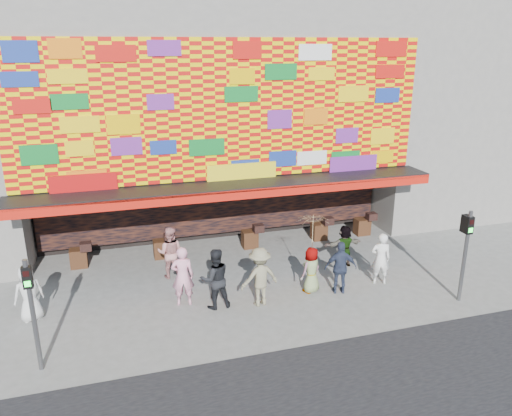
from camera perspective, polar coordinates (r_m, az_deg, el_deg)
The scene contains 15 objects.
ground at distance 15.90m, azimuth 0.39°, elevation -11.05°, with size 90.00×90.00×0.00m, color slate.
shop_building at distance 21.96m, azimuth -5.95°, elevation 11.50°, with size 15.20×9.40×10.00m.
neighbor_right at distance 27.32m, azimuth 22.73°, elevation 13.16°, with size 11.00×8.00×12.00m, color gray.
signal_left at distance 13.34m, azimuth -24.29°, elevation -9.89°, with size 0.22×0.20×3.00m.
signal_right at distance 16.69m, azimuth 22.89°, elevation -4.04°, with size 0.22×0.20×3.00m.
ped_a at distance 16.18m, azimuth -24.53°, elevation -8.86°, with size 0.84×0.55×1.73m, color silver.
ped_b at distance 15.69m, azimuth -8.38°, elevation -7.71°, with size 0.70×0.46×1.93m, color #F49DBB.
ped_c at distance 15.42m, azimuth -4.69°, elevation -8.05°, with size 0.94×0.73×1.94m, color black.
ped_d at distance 15.53m, azimuth 0.43°, elevation -7.86°, with size 1.23×0.70×1.90m, color gray.
ped_e at distance 16.49m, azimuth 9.65°, elevation -6.73°, with size 1.04×0.43×1.78m, color #2E3750.
ped_f at distance 18.49m, azimuth 10.06°, elevation -4.29°, with size 1.45×0.46×1.56m, color gray.
ped_g at distance 16.46m, azimuth 6.34°, elevation -7.05°, with size 0.76×0.49×1.55m, color gray.
ped_h at distance 17.39m, azimuth 14.05°, elevation -5.63°, with size 0.66×0.43×1.81m, color white.
ped_i at distance 17.54m, azimuth -9.79°, elevation -5.03°, with size 0.90×0.70×1.86m, color tan.
parasol at distance 15.92m, azimuth 6.51°, elevation -2.49°, with size 1.35×1.36×1.91m.
Camera 1 is at (-4.07, -13.25, 7.79)m, focal length 35.00 mm.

